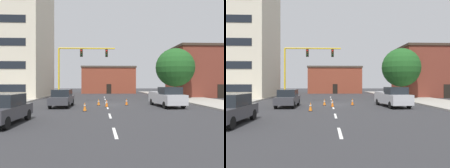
% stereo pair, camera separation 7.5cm
% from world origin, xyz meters
% --- Properties ---
extents(ground_plane, '(160.00, 160.00, 0.00)m').
position_xyz_m(ground_plane, '(0.00, 0.00, 0.00)').
color(ground_plane, '#2D2D30').
extents(sidewalk_left, '(6.00, 56.00, 0.14)m').
position_xyz_m(sidewalk_left, '(-12.68, 8.00, 0.07)').
color(sidewalk_left, '#9E998E').
rests_on(sidewalk_left, ground_plane).
extents(sidewalk_right, '(6.00, 56.00, 0.14)m').
position_xyz_m(sidewalk_right, '(12.68, 8.00, 0.07)').
color(sidewalk_right, '#9E998E').
rests_on(sidewalk_right, ground_plane).
extents(lane_stripe_seg_0, '(0.16, 2.40, 0.01)m').
position_xyz_m(lane_stripe_seg_0, '(0.00, -14.00, 0.00)').
color(lane_stripe_seg_0, silver).
rests_on(lane_stripe_seg_0, ground_plane).
extents(lane_stripe_seg_1, '(0.16, 2.40, 0.01)m').
position_xyz_m(lane_stripe_seg_1, '(0.00, -8.50, 0.00)').
color(lane_stripe_seg_1, silver).
rests_on(lane_stripe_seg_1, ground_plane).
extents(lane_stripe_seg_2, '(0.16, 2.40, 0.01)m').
position_xyz_m(lane_stripe_seg_2, '(0.00, -3.00, 0.00)').
color(lane_stripe_seg_2, silver).
rests_on(lane_stripe_seg_2, ground_plane).
extents(lane_stripe_seg_3, '(0.16, 2.40, 0.01)m').
position_xyz_m(lane_stripe_seg_3, '(0.00, 2.50, 0.00)').
color(lane_stripe_seg_3, silver).
rests_on(lane_stripe_seg_3, ground_plane).
extents(lane_stripe_seg_4, '(0.16, 2.40, 0.01)m').
position_xyz_m(lane_stripe_seg_4, '(0.00, 8.00, 0.00)').
color(lane_stripe_seg_4, silver).
rests_on(lane_stripe_seg_4, ground_plane).
extents(lane_stripe_seg_5, '(0.16, 2.40, 0.01)m').
position_xyz_m(lane_stripe_seg_5, '(0.00, 13.50, 0.00)').
color(lane_stripe_seg_5, silver).
rests_on(lane_stripe_seg_5, ground_plane).
extents(building_tall_left, '(16.24, 13.12, 20.23)m').
position_xyz_m(building_tall_left, '(-17.88, 14.24, 10.13)').
color(building_tall_left, beige).
rests_on(building_tall_left, ground_plane).
extents(building_brick_center, '(12.87, 8.44, 6.42)m').
position_xyz_m(building_brick_center, '(1.26, 30.52, 3.22)').
color(building_brick_center, brown).
rests_on(building_brick_center, ground_plane).
extents(building_row_right, '(12.67, 9.85, 8.79)m').
position_xyz_m(building_row_right, '(18.52, 14.71, 4.40)').
color(building_row_right, brown).
rests_on(building_row_right, ground_plane).
extents(traffic_signal_gantry, '(7.91, 1.20, 6.83)m').
position_xyz_m(traffic_signal_gantry, '(-4.92, 3.49, 2.17)').
color(traffic_signal_gantry, yellow).
rests_on(traffic_signal_gantry, ground_plane).
extents(tree_right_mid, '(5.80, 5.80, 7.66)m').
position_xyz_m(tree_right_mid, '(10.58, 8.46, 4.75)').
color(tree_right_mid, brown).
rests_on(tree_right_mid, ground_plane).
extents(pickup_truck_silver, '(2.52, 5.57, 1.99)m').
position_xyz_m(pickup_truck_silver, '(5.99, -2.46, 0.97)').
color(pickup_truck_silver, '#BCBCC1').
rests_on(pickup_truck_silver, ground_plane).
extents(sedan_dark_gray_near_left, '(1.99, 4.55, 1.74)m').
position_xyz_m(sedan_dark_gray_near_left, '(-6.24, -11.45, 0.89)').
color(sedan_dark_gray_near_left, '#3D3D42').
rests_on(sedan_dark_gray_near_left, ground_plane).
extents(sedan_dark_gray_mid_left, '(1.93, 4.53, 1.74)m').
position_xyz_m(sedan_dark_gray_mid_left, '(-4.53, -2.10, 0.89)').
color(sedan_dark_gray_mid_left, '#3D3D42').
rests_on(sedan_dark_gray_mid_left, ground_plane).
extents(traffic_cone_roadside_a, '(0.36, 0.36, 0.72)m').
position_xyz_m(traffic_cone_roadside_a, '(2.12, -0.79, 0.36)').
color(traffic_cone_roadside_a, black).
rests_on(traffic_cone_roadside_a, ground_plane).
extents(traffic_cone_roadside_b, '(0.36, 0.36, 0.77)m').
position_xyz_m(traffic_cone_roadside_b, '(-0.07, -2.47, 0.38)').
color(traffic_cone_roadside_b, black).
rests_on(traffic_cone_roadside_b, ground_plane).
extents(traffic_cone_roadside_c, '(0.36, 0.36, 0.76)m').
position_xyz_m(traffic_cone_roadside_c, '(-2.01, -5.67, 0.37)').
color(traffic_cone_roadside_c, black).
rests_on(traffic_cone_roadside_c, ground_plane).
extents(traffic_cone_roadside_d, '(0.36, 0.36, 0.68)m').
position_xyz_m(traffic_cone_roadside_d, '(-0.88, -0.80, 0.34)').
color(traffic_cone_roadside_d, black).
rests_on(traffic_cone_roadside_d, ground_plane).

